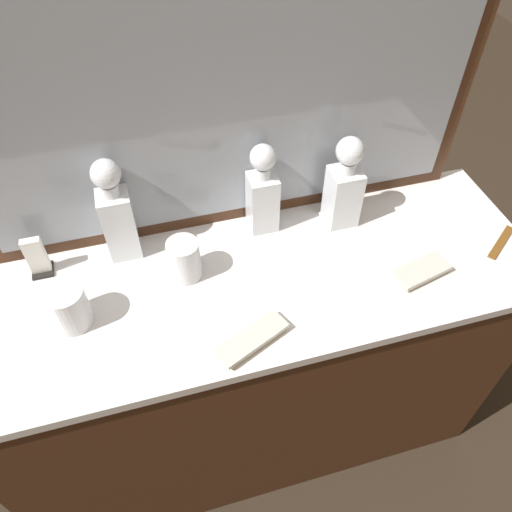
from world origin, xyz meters
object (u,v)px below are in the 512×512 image
Objects in this scene: crystal_decanter_left at (118,218)px; napkin_holder at (38,259)px; crystal_decanter_right at (344,190)px; crystal_tumbler_far_right at (184,261)px; crystal_decanter_front at (262,196)px; tortoiseshell_comb at (501,242)px; silver_brush_far_left at (252,339)px; silver_brush_far_right at (421,272)px; crystal_tumbler_far_left at (69,308)px.

napkin_holder is (-0.21, -0.02, -0.07)m from crystal_decanter_left.
crystal_decanter_right is 2.44× the size of crystal_tumbler_far_right.
crystal_decanter_front is 2.05× the size of tortoiseshell_comb.
silver_brush_far_left is 1.43× the size of tortoiseshell_comb.
silver_brush_far_right is at bearing -170.81° from tortoiseshell_comb.
crystal_decanter_front is 0.53m from crystal_tumbler_far_left.
crystal_tumbler_far_right is 0.70× the size of silver_brush_far_right.
napkin_holder is (-0.34, 0.10, -0.00)m from crystal_tumbler_far_right.
crystal_tumbler_far_left is 1.08m from tortoiseshell_comb.
crystal_decanter_left is 1.59× the size of silver_brush_far_left.
crystal_decanter_front is 1.67× the size of silver_brush_far_right.
napkin_holder is at bearing 163.58° from silver_brush_far_right.
tortoiseshell_comb is (0.94, -0.24, -0.11)m from crystal_decanter_left.
crystal_decanter_left reaches higher than crystal_tumbler_far_right.
crystal_tumbler_far_right is 0.60× the size of silver_brush_far_left.
crystal_decanter_right is 0.72m from crystal_tumbler_far_left.
tortoiseshell_comb is at bearing 9.44° from silver_brush_far_left.
crystal_tumbler_far_left is at bearing -167.99° from crystal_decanter_right.
crystal_decanter_left is 0.24m from crystal_tumbler_far_left.
tortoiseshell_comb is (0.70, 0.12, -0.01)m from silver_brush_far_left.
crystal_decanter_front is at bearing -0.61° from crystal_decanter_left.
crystal_tumbler_far_right is (0.13, -0.12, -0.06)m from crystal_decanter_left.
crystal_decanter_front reaches higher than silver_brush_far_left.
crystal_decanter_left is at bearing 4.33° from napkin_holder.
crystal_tumbler_far_left reaches higher than silver_brush_far_right.
crystal_tumbler_far_left is at bearing 173.86° from silver_brush_far_right.
crystal_tumbler_far_left is 0.96× the size of napkin_holder.
napkin_holder reaches higher than crystal_tumbler_far_right.
silver_brush_far_left is (0.37, -0.16, -0.04)m from crystal_tumbler_far_left.
crystal_decanter_left reaches higher than napkin_holder.
crystal_tumbler_far_left is 0.99× the size of crystal_tumbler_far_right.
crystal_decanter_left is 2.27× the size of tortoiseshell_comb.
crystal_decanter_left is 1.84× the size of silver_brush_far_right.
napkin_holder is (-0.89, 0.26, 0.03)m from silver_brush_far_right.
crystal_decanter_left reaches higher than crystal_tumbler_far_left.
crystal_tumbler_far_right reaches higher than tortoiseshell_comb.
crystal_decanter_left is (-0.36, 0.00, 0.01)m from crystal_decanter_front.
crystal_tumbler_far_left is 0.41m from silver_brush_far_left.
crystal_decanter_front reaches higher than tortoiseshell_comb.
silver_brush_far_right is (0.32, -0.27, -0.09)m from crystal_decanter_front.
tortoiseshell_comb is (0.58, -0.23, -0.10)m from crystal_decanter_front.
napkin_holder is (-1.14, 0.22, 0.04)m from tortoiseshell_comb.
crystal_decanter_front is 2.42× the size of crystal_tumbler_far_left.
crystal_decanter_front is 0.38m from silver_brush_far_left.
silver_brush_far_right is at bearing -63.70° from crystal_decanter_right.
crystal_tumbler_far_left is (-0.14, -0.19, -0.06)m from crystal_decanter_left.
crystal_decanter_front is at bearing 27.08° from crystal_tumbler_far_right.
silver_brush_far_right is 1.39× the size of napkin_holder.
silver_brush_far_left is at bearing -170.42° from silver_brush_far_right.
crystal_decanter_left is at bearing 175.99° from crystal_decanter_right.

